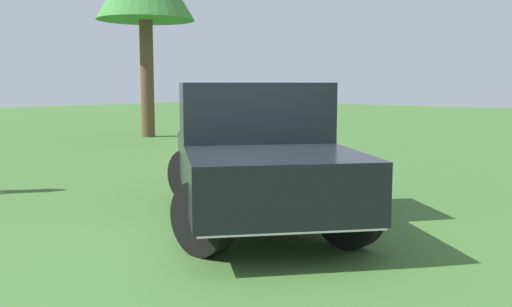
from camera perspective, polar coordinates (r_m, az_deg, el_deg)
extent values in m
plane|color=#3D662D|center=(6.55, -2.07, -8.95)|extent=(80.00, 80.00, 0.00)
cylinder|color=black|center=(6.30, 9.41, -5.90)|extent=(0.80, 0.22, 0.80)
cylinder|color=black|center=(5.99, -5.41, -6.53)|extent=(0.80, 0.22, 0.80)
cylinder|color=black|center=(8.97, 3.59, -1.98)|extent=(0.80, 0.22, 0.80)
cylinder|color=black|center=(8.75, -6.73, -2.24)|extent=(0.80, 0.22, 0.80)
cube|color=black|center=(6.11, 2.04, -2.97)|extent=(2.57, 2.59, 0.64)
cube|color=black|center=(7.61, -0.33, 1.89)|extent=(2.29, 2.37, 1.40)
cube|color=slate|center=(7.58, -0.33, 5.20)|extent=(2.03, 2.12, 0.48)
cube|color=black|center=(8.52, -1.27, -0.27)|extent=(2.84, 2.81, 0.60)
cube|color=silver|center=(5.38, 3.79, -7.19)|extent=(1.23, 1.51, 0.16)
cylinder|color=brown|center=(19.79, -10.95, 7.39)|extent=(0.46, 0.46, 3.95)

